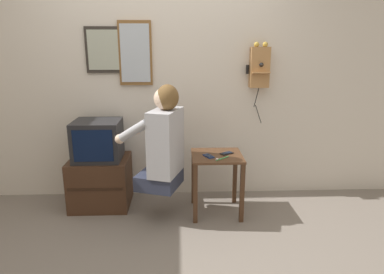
# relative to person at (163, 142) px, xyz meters

# --- Properties ---
(ground_plane) EXTENTS (14.00, 14.00, 0.00)m
(ground_plane) POSITION_rel_person_xyz_m (-0.03, -0.59, -0.76)
(ground_plane) COLOR slate
(wall_back) EXTENTS (6.80, 0.05, 2.55)m
(wall_back) POSITION_rel_person_xyz_m (-0.03, 0.61, 0.51)
(wall_back) COLOR beige
(wall_back) RESTS_ON ground_plane
(side_table) EXTENTS (0.48, 0.47, 0.60)m
(side_table) POSITION_rel_person_xyz_m (0.51, 0.10, -0.30)
(side_table) COLOR #51331E
(side_table) RESTS_ON ground_plane
(person) EXTENTS (0.62, 0.55, 0.96)m
(person) POSITION_rel_person_xyz_m (0.00, 0.00, 0.00)
(person) COLOR #2D3347
(person) RESTS_ON ground_plane
(tv_stand) EXTENTS (0.58, 0.51, 0.51)m
(tv_stand) POSITION_rel_person_xyz_m (-0.66, 0.31, -0.51)
(tv_stand) COLOR #422819
(tv_stand) RESTS_ON ground_plane
(television) EXTENTS (0.45, 0.41, 0.39)m
(television) POSITION_rel_person_xyz_m (-0.66, 0.29, -0.06)
(television) COLOR #232326
(television) RESTS_ON tv_stand
(wall_phone_antique) EXTENTS (0.23, 0.18, 0.83)m
(wall_phone_antique) POSITION_rel_person_xyz_m (0.97, 0.52, 0.64)
(wall_phone_antique) COLOR #AD7A47
(framed_picture) EXTENTS (0.36, 0.03, 0.45)m
(framed_picture) POSITION_rel_person_xyz_m (-0.60, 0.57, 0.80)
(framed_picture) COLOR #2D2823
(wall_mirror) EXTENTS (0.33, 0.03, 0.64)m
(wall_mirror) POSITION_rel_person_xyz_m (-0.29, 0.56, 0.77)
(wall_mirror) COLOR brown
(cell_phone_held) EXTENTS (0.11, 0.14, 0.01)m
(cell_phone_held) POSITION_rel_person_xyz_m (0.42, 0.04, -0.16)
(cell_phone_held) COLOR navy
(cell_phone_held) RESTS_ON side_table
(cell_phone_spare) EXTENTS (0.14, 0.12, 0.01)m
(cell_phone_spare) POSITION_rel_person_xyz_m (0.60, 0.13, -0.16)
(cell_phone_spare) COLOR black
(cell_phone_spare) RESTS_ON side_table
(toothbrush) EXTENTS (0.13, 0.12, 0.02)m
(toothbrush) POSITION_rel_person_xyz_m (0.53, -0.03, -0.16)
(toothbrush) COLOR #4CBF66
(toothbrush) RESTS_ON side_table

